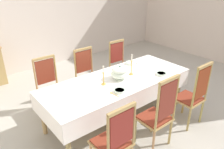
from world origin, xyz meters
The scene contains 18 objects.
ground centered at (0.00, 0.00, -0.02)m, with size 8.20×5.82×0.04m, color #B5B0A4.
back_wall centered at (0.00, 2.95, 1.77)m, with size 8.20×0.08×3.54m, color beige.
dining_table centered at (0.00, -0.25, 0.69)m, with size 2.62×1.01×0.76m.
tablecloth centered at (0.00, -0.25, 0.69)m, with size 2.64×1.03×0.32m.
chair_south_a centered at (-0.83, -1.16, 0.55)m, with size 0.44×0.42×1.08m.
chair_north_a centered at (-0.83, 0.66, 0.55)m, with size 0.44×0.42×1.07m.
chair_south_b centered at (-0.03, -1.16, 0.59)m, with size 0.44×0.42×1.18m.
chair_north_b centered at (-0.03, 0.66, 0.54)m, with size 0.44×0.42×1.06m.
chair_south_c centered at (0.84, -1.16, 0.57)m, with size 0.44×0.42×1.15m.
chair_north_c centered at (0.84, 0.66, 0.54)m, with size 0.44×0.42×1.06m.
soup_tureen centered at (0.04, -0.25, 0.88)m, with size 0.30×0.30×0.24m.
candlestick_west centered at (-0.30, -0.25, 0.89)m, with size 0.07×0.07×0.32m.
candlestick_east centered at (0.30, -0.25, 0.92)m, with size 0.07×0.07×0.37m.
bowl_near_left centered at (0.64, 0.12, 0.79)m, with size 0.19×0.19×0.04m.
bowl_near_right centered at (-0.26, -0.59, 0.79)m, with size 0.17×0.17×0.04m.
bowl_far_left centered at (0.71, -0.59, 0.79)m, with size 0.17×0.17×0.04m.
spoon_primary centered at (0.77, 0.15, 0.77)m, with size 0.06×0.17×0.01m.
spoon_secondary centered at (-0.38, -0.56, 0.77)m, with size 0.04×0.18×0.01m.
Camera 1 is at (-2.18, -2.76, 2.39)m, focal length 35.19 mm.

